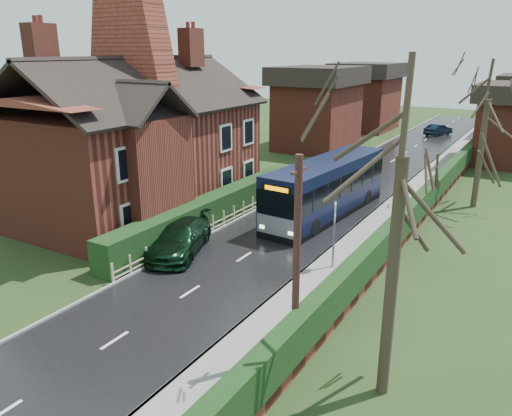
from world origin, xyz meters
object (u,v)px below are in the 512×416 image
Objects in this scene: telegraph_pole at (297,263)px; car_green at (180,238)px; bus at (326,189)px; bus_stop_sign at (334,226)px; brick_house at (138,137)px; car_silver at (285,200)px.

car_green is at bearing 151.63° from telegraph_pole.
telegraph_pole is at bearing -66.28° from bus.
bus is 9.33m from car_green.
bus is 3.47× the size of bus_stop_sign.
brick_house is 2.28× the size of telegraph_pole.
car_green is (5.83, -3.77, -3.65)m from brick_house.
car_green is at bearing -110.66° from car_silver.
car_silver is (-2.30, -0.53, -0.87)m from bus.
telegraph_pole reaches higher than bus_stop_sign.
brick_house is 2.92× the size of car_green.
car_green is at bearing -109.06° from bus.
bus_stop_sign is at bearing -5.60° from car_green.
car_silver is at bearing 30.27° from brick_house.
telegraph_pole is (7.01, -12.91, 2.54)m from car_silver.
brick_house is 4.77× the size of bus_stop_sign.
brick_house is at bearing 150.55° from telegraph_pole.
car_silver is at bearing -162.71° from bus.
car_silver is at bearing 109.49° from bus_stop_sign.
telegraph_pole is at bearing -72.23° from car_silver.
bus is at bearing 93.34° from bus_stop_sign.
bus_stop_sign is (6.90, 1.83, 1.29)m from car_green.
car_green is (-1.40, -8.00, 0.02)m from car_silver.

